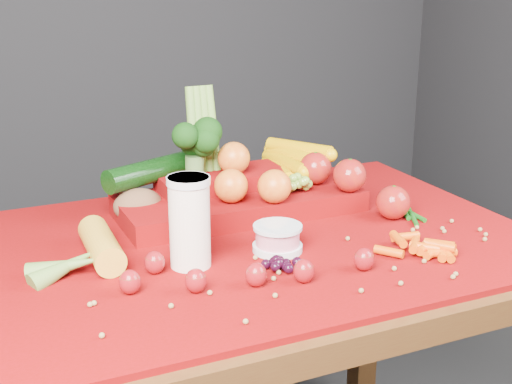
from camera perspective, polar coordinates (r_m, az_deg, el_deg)
name	(u,v)px	position (r m, az deg, el deg)	size (l,w,h in m)	color
table	(260,286)	(1.46, 0.33, -7.53)	(1.10, 0.80, 0.75)	#3D1E0D
red_cloth	(260,240)	(1.42, 0.34, -3.85)	(1.05, 0.75, 0.01)	#710308
milk_glass	(189,219)	(1.26, -5.35, -2.15)	(0.08, 0.08, 0.17)	white
yogurt_bowl	(278,237)	(1.34, 1.73, -3.64)	(0.09, 0.09, 0.05)	silver
strawberry_scatter	(235,270)	(1.21, -1.67, -6.24)	(0.44, 0.18, 0.05)	maroon
dark_grape_cluster	(282,264)	(1.26, 2.08, -5.76)	(0.06, 0.05, 0.03)	black
soybean_scatter	(308,273)	(1.25, 4.22, -6.50)	(0.84, 0.24, 0.01)	olive
corn_ear	(78,259)	(1.29, -14.02, -5.24)	(0.19, 0.23, 0.06)	gold
potato	(138,205)	(1.51, -9.42, -1.05)	(0.10, 0.08, 0.07)	brown
baby_carrot_pile	(413,248)	(1.35, 12.47, -4.37)	(0.17, 0.17, 0.03)	#DE4E07
green_bean_pile	(402,213)	(1.56, 11.58, -1.64)	(0.14, 0.12, 0.01)	#135012
produce_mound	(246,185)	(1.55, -0.80, 0.58)	(0.60, 0.37, 0.27)	#710308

